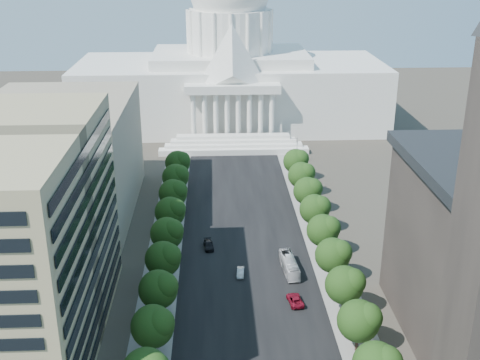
{
  "coord_description": "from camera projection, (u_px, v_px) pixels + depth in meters",
  "views": [
    {
      "loc": [
        -6.83,
        -52.19,
        67.51
      ],
      "look_at": [
        -0.84,
        79.91,
        15.94
      ],
      "focal_mm": 45.0,
      "sensor_mm": 36.0,
      "label": 1
    }
  ],
  "objects": [
    {
      "name": "tree_r_i",
      "position": [
        302.0,
        174.0,
        172.16
      ],
      "size": [
        7.79,
        7.6,
        9.97
      ],
      "color": "#33261C",
      "rests_on": "ground"
    },
    {
      "name": "capitol",
      "position": [
        230.0,
        74.0,
        238.2
      ],
      "size": [
        120.0,
        56.0,
        73.0
      ],
      "color": "white",
      "rests_on": "ground"
    },
    {
      "name": "streetlight_f",
      "position": [
        295.0,
        147.0,
        197.76
      ],
      "size": [
        2.61,
        0.44,
        9.0
      ],
      "color": "gray",
      "rests_on": "ground"
    },
    {
      "name": "tree_l_j",
      "position": [
        179.0,
        162.0,
        181.81
      ],
      "size": [
        7.79,
        7.6,
        9.97
      ],
      "color": "#33261C",
      "rests_on": "ground"
    },
    {
      "name": "tree_r_e",
      "position": [
        334.0,
        254.0,
        127.48
      ],
      "size": [
        7.79,
        7.6,
        9.97
      ],
      "color": "#33261C",
      "rests_on": "ground"
    },
    {
      "name": "tree_l_e",
      "position": [
        164.0,
        258.0,
        125.97
      ],
      "size": [
        7.79,
        7.6,
        9.97
      ],
      "color": "#33261C",
      "rests_on": "ground"
    },
    {
      "name": "tree_r_c",
      "position": [
        361.0,
        320.0,
        105.15
      ],
      "size": [
        7.79,
        7.6,
        9.97
      ],
      "color": "#33261C",
      "rests_on": "ground"
    },
    {
      "name": "tree_l_d",
      "position": [
        160.0,
        289.0,
        114.8
      ],
      "size": [
        7.79,
        7.6,
        9.97
      ],
      "color": "#33261C",
      "rests_on": "ground"
    },
    {
      "name": "tree_l_g",
      "position": [
        171.0,
        211.0,
        148.3
      ],
      "size": [
        7.79,
        7.6,
        9.97
      ],
      "color": "#33261C",
      "rests_on": "ground"
    },
    {
      "name": "tree_l_i",
      "position": [
        176.0,
        176.0,
        170.64
      ],
      "size": [
        7.79,
        7.6,
        9.97
      ],
      "color": "#33261C",
      "rests_on": "ground"
    },
    {
      "name": "streetlight_e",
      "position": [
        307.0,
        174.0,
        174.5
      ],
      "size": [
        2.61,
        0.44,
        9.0
      ],
      "color": "gray",
      "rests_on": "ground"
    },
    {
      "name": "road_asphalt",
      "position": [
        241.0,
        223.0,
        157.16
      ],
      "size": [
        30.0,
        260.0,
        0.01
      ],
      "primitive_type": "cube",
      "color": "black",
      "rests_on": "ground"
    },
    {
      "name": "streetlight_b",
      "position": [
        370.0,
        325.0,
        104.69
      ],
      "size": [
        2.61,
        0.44,
        9.0
      ],
      "color": "gray",
      "rests_on": "ground"
    },
    {
      "name": "sidewalk_left",
      "position": [
        169.0,
        224.0,
        156.36
      ],
      "size": [
        8.0,
        260.0,
        0.02
      ],
      "primitive_type": "cube",
      "color": "gray",
      "rests_on": "ground"
    },
    {
      "name": "streetlight_d",
      "position": [
        321.0,
        209.0,
        151.23
      ],
      "size": [
        2.61,
        0.44,
        9.0
      ],
      "color": "gray",
      "rests_on": "ground"
    },
    {
      "name": "tree_l_f",
      "position": [
        168.0,
        233.0,
        137.13
      ],
      "size": [
        7.79,
        7.6,
        9.97
      ],
      "color": "#33261C",
      "rests_on": "ground"
    },
    {
      "name": "tree_r_j",
      "position": [
        297.0,
        160.0,
        183.33
      ],
      "size": [
        7.79,
        7.6,
        9.97
      ],
      "color": "#33261C",
      "rests_on": "ground"
    },
    {
      "name": "city_bus",
      "position": [
        289.0,
        265.0,
        133.17
      ],
      "size": [
        3.57,
        11.53,
        3.16
      ],
      "primitive_type": "imported",
      "rotation": [
        0.0,
        0.0,
        0.08
      ],
      "color": "silver",
      "rests_on": "ground"
    },
    {
      "name": "car_silver",
      "position": [
        240.0,
        272.0,
        131.78
      ],
      "size": [
        1.88,
        4.47,
        1.43
      ],
      "primitive_type": "imported",
      "rotation": [
        0.0,
        0.0,
        -0.09
      ],
      "color": "#B2B5BA",
      "rests_on": "ground"
    },
    {
      "name": "tree_r_h",
      "position": [
        309.0,
        190.0,
        160.99
      ],
      "size": [
        7.79,
        7.6,
        9.97
      ],
      "color": "#33261C",
      "rests_on": "ground"
    },
    {
      "name": "tree_r_d",
      "position": [
        346.0,
        284.0,
        116.32
      ],
      "size": [
        7.79,
        7.6,
        9.97
      ],
      "color": "#33261C",
      "rests_on": "ground"
    },
    {
      "name": "sidewalk_right",
      "position": [
        314.0,
        221.0,
        157.96
      ],
      "size": [
        8.0,
        260.0,
        0.02
      ],
      "primitive_type": "cube",
      "color": "gray",
      "rests_on": "ground"
    },
    {
      "name": "tree_l_h",
      "position": [
        174.0,
        193.0,
        159.47
      ],
      "size": [
        7.79,
        7.6,
        9.97
      ],
      "color": "#33261C",
      "rests_on": "ground"
    },
    {
      "name": "streetlight_c",
      "position": [
        341.0,
        256.0,
        127.96
      ],
      "size": [
        2.61,
        0.44,
        9.0
      ],
      "color": "gray",
      "rests_on": "ground"
    },
    {
      "name": "tree_l_c",
      "position": [
        154.0,
        325.0,
        103.63
      ],
      "size": [
        7.79,
        7.6,
        9.97
      ],
      "color": "#33261C",
      "rests_on": "ground"
    },
    {
      "name": "car_dark_b",
      "position": [
        209.0,
        245.0,
        143.59
      ],
      "size": [
        2.75,
        5.55,
        1.55
      ],
      "primitive_type": "imported",
      "rotation": [
        0.0,
        0.0,
        0.11
      ],
      "color": "black",
      "rests_on": "ground"
    },
    {
      "name": "office_block_left_far",
      "position": [
        59.0,
        159.0,
        158.99
      ],
      "size": [
        38.0,
        52.0,
        30.0
      ],
      "primitive_type": "cube",
      "color": "gray",
      "rests_on": "ground"
    },
    {
      "name": "car_red",
      "position": [
        295.0,
        300.0,
        121.41
      ],
      "size": [
        3.42,
        6.07,
        1.6
      ],
      "primitive_type": "imported",
      "rotation": [
        0.0,
        0.0,
        3.28
      ],
      "color": "maroon",
      "rests_on": "ground"
    },
    {
      "name": "tree_r_g",
      "position": [
        316.0,
        208.0,
        149.82
      ],
      "size": [
        7.79,
        7.6,
        9.97
      ],
      "color": "#33261C",
      "rests_on": "ground"
    },
    {
      "name": "tree_r_f",
      "position": [
        325.0,
        230.0,
        138.65
      ],
      "size": [
        7.79,
        7.6,
        9.97
      ],
      "color": "#33261C",
      "rests_on": "ground"
    }
  ]
}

